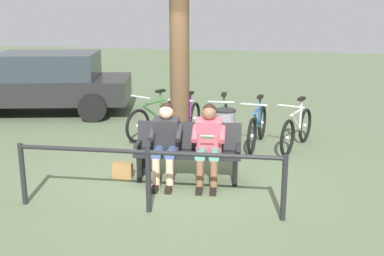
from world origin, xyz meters
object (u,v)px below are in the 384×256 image
object	(u,v)px
bicycle_green	(257,127)
bicycle_silver	(188,123)
person_reading	(209,141)
bicycle_purple	(155,119)
handbag	(123,170)
bench	(188,147)
litter_bin	(225,132)
bicycle_blue	(297,130)
person_companion	(166,139)
tree_trunk	(179,53)
parked_car	(43,82)
bicycle_orange	(223,124)

from	to	relation	value
bicycle_green	bicycle_silver	bearing A→B (deg)	-87.43
person_reading	bicycle_purple	bearing A→B (deg)	-62.99
handbag	bicycle_green	bearing A→B (deg)	-131.13
bench	litter_bin	distance (m)	1.35
litter_bin	bicycle_green	xyz separation A→B (m)	(-0.52, -0.67, -0.06)
person_reading	bench	bearing A→B (deg)	-27.36
bench	bicycle_blue	bearing A→B (deg)	-135.81
bench	person_companion	distance (m)	0.39
handbag	tree_trunk	distance (m)	2.29
person_companion	bicycle_blue	world-z (taller)	person_companion
parked_car	bicycle_silver	bearing A→B (deg)	143.56
person_companion	litter_bin	xyz separation A→B (m)	(-0.67, -1.50, -0.25)
handbag	bicycle_orange	xyz separation A→B (m)	(-1.21, -2.25, 0.24)
bicycle_purple	person_companion	bearing A→B (deg)	44.20
bicycle_silver	bicycle_purple	xyz separation A→B (m)	(0.70, -0.12, 0.00)
bicycle_green	parked_car	distance (m)	5.55
person_reading	bicycle_purple	size ratio (longest dim) A/B	0.77
bench	handbag	world-z (taller)	bench
litter_bin	bicycle_green	bearing A→B (deg)	-127.73
person_reading	bicycle_blue	bearing A→B (deg)	-127.81
bench	bicycle_blue	size ratio (longest dim) A/B	1.02
bicycle_blue	parked_car	distance (m)	6.25
person_companion	bicycle_green	distance (m)	2.49
bicycle_blue	bicycle_purple	world-z (taller)	same
bicycle_silver	bicycle_orange	bearing A→B (deg)	95.65
handbag	bicycle_blue	bearing A→B (deg)	-140.66
bicycle_orange	bicycle_silver	size ratio (longest dim) A/B	1.00
bicycle_purple	bicycle_orange	bearing A→B (deg)	109.49
bench	bicycle_purple	world-z (taller)	bicycle_purple
bench	parked_car	size ratio (longest dim) A/B	0.36
person_companion	parked_car	world-z (taller)	parked_car
person_reading	bicycle_green	size ratio (longest dim) A/B	0.72
tree_trunk	bicycle_orange	distance (m)	1.76
bicycle_silver	bicycle_purple	bearing A→B (deg)	-95.74
parked_car	tree_trunk	bearing A→B (deg)	134.76
bicycle_purple	handbag	bearing A→B (deg)	28.24
bicycle_silver	person_reading	bearing A→B (deg)	24.81
bicycle_green	bicycle_orange	bearing A→B (deg)	-92.10
person_companion	bicycle_blue	size ratio (longest dim) A/B	0.74
litter_bin	tree_trunk	bearing A→B (deg)	1.70
bicycle_blue	litter_bin	bearing A→B (deg)	-44.55
handbag	litter_bin	world-z (taller)	litter_bin
tree_trunk	bicycle_purple	bearing A→B (deg)	-50.78
bench	person_companion	world-z (taller)	person_companion
bicycle_blue	parked_car	bearing A→B (deg)	-87.80
bench	person_reading	world-z (taller)	person_reading
bicycle_blue	parked_car	world-z (taller)	parked_car
bicycle_blue	parked_car	size ratio (longest dim) A/B	0.36
bicycle_green	bicycle_silver	xyz separation A→B (m)	(1.36, -0.08, 0.00)
bench	bicycle_green	bearing A→B (deg)	-120.46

